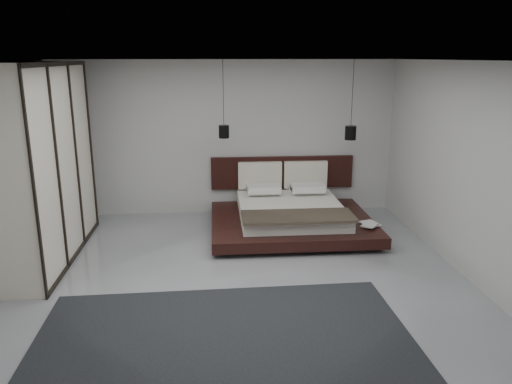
{
  "coord_description": "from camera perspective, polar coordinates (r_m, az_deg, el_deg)",
  "views": [
    {
      "loc": [
        -0.3,
        -6.05,
        2.85
      ],
      "look_at": [
        0.31,
        1.2,
        0.86
      ],
      "focal_mm": 35.0,
      "sensor_mm": 36.0,
      "label": 1
    }
  ],
  "objects": [
    {
      "name": "floor",
      "position": [
        6.7,
        -1.81,
        -9.92
      ],
      "size": [
        6.0,
        6.0,
        0.0
      ],
      "primitive_type": "plane",
      "color": "#9A9CA2",
      "rests_on": "ground"
    },
    {
      "name": "ceiling",
      "position": [
        6.06,
        -2.03,
        14.79
      ],
      "size": [
        6.0,
        6.0,
        0.0
      ],
      "primitive_type": "plane",
      "rotation": [
        3.14,
        0.0,
        0.0
      ],
      "color": "white",
      "rests_on": "wall_back"
    },
    {
      "name": "wall_back",
      "position": [
        9.17,
        -2.9,
        6.15
      ],
      "size": [
        6.0,
        0.0,
        6.0
      ],
      "primitive_type": "plane",
      "rotation": [
        1.57,
        0.0,
        0.0
      ],
      "color": "#B7B7B5",
      "rests_on": "floor"
    },
    {
      "name": "wall_front",
      "position": [
        3.39,
        0.76,
        -9.98
      ],
      "size": [
        6.0,
        0.0,
        6.0
      ],
      "primitive_type": "plane",
      "rotation": [
        -1.57,
        0.0,
        0.0
      ],
      "color": "#B7B7B5",
      "rests_on": "floor"
    },
    {
      "name": "wall_right",
      "position": [
        7.05,
        23.26,
        2.14
      ],
      "size": [
        0.0,
        6.0,
        6.0
      ],
      "primitive_type": "plane",
      "rotation": [
        1.57,
        0.0,
        -1.57
      ],
      "color": "#B7B7B5",
      "rests_on": "floor"
    },
    {
      "name": "lattice_screen",
      "position": [
        9.04,
        -21.84,
        4.29
      ],
      "size": [
        0.05,
        0.9,
        2.6
      ],
      "primitive_type": "cube",
      "color": "black",
      "rests_on": "floor"
    },
    {
      "name": "bed",
      "position": [
        8.46,
        3.92,
        -2.45
      ],
      "size": [
        2.65,
        2.34,
        1.05
      ],
      "color": "black",
      "rests_on": "floor"
    },
    {
      "name": "book_lower",
      "position": [
        8.12,
        12.23,
        -3.69
      ],
      "size": [
        0.32,
        0.38,
        0.03
      ],
      "primitive_type": "imported",
      "rotation": [
        0.0,
        0.0,
        0.3
      ],
      "color": "#99724C",
      "rests_on": "bed"
    },
    {
      "name": "book_upper",
      "position": [
        8.08,
        12.17,
        -3.59
      ],
      "size": [
        0.33,
        0.35,
        0.02
      ],
      "primitive_type": "imported",
      "rotation": [
        0.0,
        0.0,
        -0.65
      ],
      "color": "#99724C",
      "rests_on": "book_lower"
    },
    {
      "name": "pendant_left",
      "position": [
        8.46,
        -3.69,
        6.92
      ],
      "size": [
        0.17,
        0.17,
        1.28
      ],
      "color": "black",
      "rests_on": "ceiling"
    },
    {
      "name": "pendant_right",
      "position": [
        8.79,
        10.75,
        6.68
      ],
      "size": [
        0.19,
        0.19,
        1.34
      ],
      "color": "black",
      "rests_on": "ceiling"
    },
    {
      "name": "wardrobe",
      "position": [
        7.61,
        -23.1,
        2.98
      ],
      "size": [
        0.67,
        2.83,
        2.78
      ],
      "color": "silver",
      "rests_on": "floor"
    },
    {
      "name": "rug",
      "position": [
        5.2,
        -3.54,
        -17.88
      ],
      "size": [
        3.98,
        2.88,
        0.02
      ],
      "primitive_type": "cube",
      "rotation": [
        0.0,
        0.0,
        0.02
      ],
      "color": "black",
      "rests_on": "floor"
    }
  ]
}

